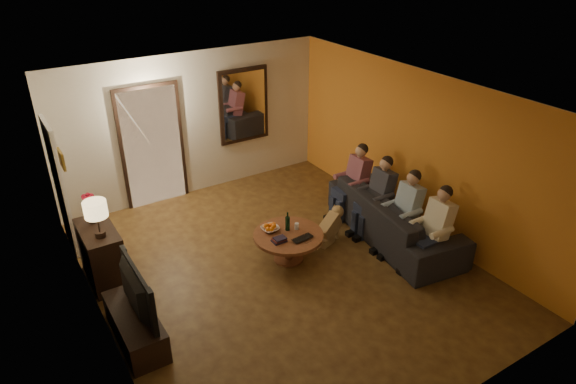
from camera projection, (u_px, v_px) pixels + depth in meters
floor at (282, 268)px, 7.55m from camera, size 5.00×6.00×0.01m
ceiling at (280, 97)px, 6.35m from camera, size 5.00×6.00×0.01m
back_wall at (194, 125)px, 9.20m from camera, size 5.00×0.02×2.60m
front_wall at (452, 317)px, 4.70m from camera, size 5.00×0.02×2.60m
left_wall at (92, 244)px, 5.77m from camera, size 0.02×6.00×2.60m
right_wall at (415, 151)px, 8.13m from camera, size 0.02×6.00×2.60m
orange_accent at (415, 151)px, 8.12m from camera, size 0.01×6.00×2.60m
kitchen_doorway at (153, 147)px, 8.92m from camera, size 1.00×0.06×2.10m
door_trim at (153, 147)px, 8.91m from camera, size 1.12×0.04×2.22m
fridge_glimpse at (167, 152)px, 9.11m from camera, size 0.45×0.03×1.70m
mirror_frame at (244, 105)px, 9.55m from camera, size 1.00×0.05×1.40m
mirror_glass at (244, 106)px, 9.52m from camera, size 0.86×0.02×1.26m
white_door at (60, 187)px, 7.64m from camera, size 0.06×0.85×2.04m
framed_art at (61, 159)px, 6.50m from camera, size 0.03×0.28×0.24m
art_canvas at (63, 159)px, 6.51m from camera, size 0.01×0.22×0.18m
dresser at (102, 254)px, 7.14m from camera, size 0.45×0.93×0.83m
table_lamp at (97, 219)px, 6.66m from camera, size 0.30×0.30×0.54m
flower_vase at (90, 208)px, 7.01m from camera, size 0.14×0.14×0.44m
tv_stand at (136, 326)px, 6.17m from camera, size 0.45×1.20×0.40m
tv at (129, 292)px, 5.93m from camera, size 1.09×0.14×0.63m
sofa at (394, 216)px, 8.14m from camera, size 2.69×1.37×0.75m
person_a at (434, 232)px, 7.32m from camera, size 0.60×0.40×1.20m
person_b at (405, 214)px, 7.77m from camera, size 0.60×0.40×1.20m
person_c at (378, 198)px, 8.22m from camera, size 0.60×0.40×1.20m
person_d at (355, 184)px, 8.66m from camera, size 0.60×0.40×1.20m
dog at (330, 226)px, 8.07m from camera, size 0.61×0.42×0.56m
coffee_table at (288, 247)px, 7.65m from camera, size 1.06×1.06×0.45m
bowl at (270, 229)px, 7.61m from camera, size 0.26×0.26×0.06m
oranges at (270, 225)px, 7.58m from camera, size 0.20×0.20×0.08m
wine_bottle at (288, 221)px, 7.57m from camera, size 0.07×0.07×0.31m
wine_glass at (297, 226)px, 7.64m from camera, size 0.06×0.06×0.10m
book_stack at (279, 239)px, 7.35m from camera, size 0.20×0.15×0.07m
laptop at (305, 240)px, 7.38m from camera, size 0.35×0.24×0.03m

